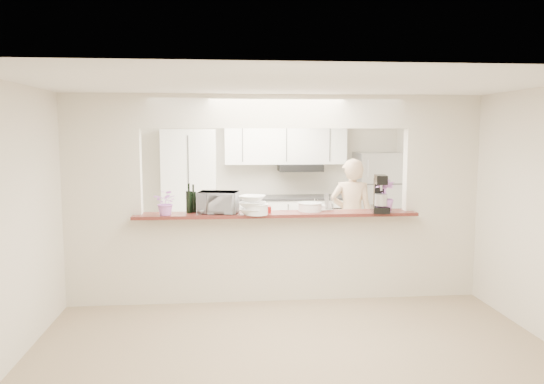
{
  "coord_description": "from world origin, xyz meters",
  "views": [
    {
      "loc": [
        -0.65,
        -6.34,
        2.06
      ],
      "look_at": [
        -0.02,
        0.3,
        1.3
      ],
      "focal_mm": 35.0,
      "sensor_mm": 36.0,
      "label": 1
    }
  ],
  "objects": [
    {
      "name": "utensil_caddy",
      "position": [
        0.6,
        0.05,
        1.18
      ],
      "size": [
        0.25,
        0.17,
        0.21
      ],
      "color": "silver",
      "rests_on": "bar_counter"
    },
    {
      "name": "bar_counter",
      "position": [
        0.0,
        -0.0,
        0.58
      ],
      "size": [
        3.4,
        0.38,
        1.09
      ],
      "color": "beige",
      "rests_on": "floor"
    },
    {
      "name": "red_bowl",
      "position": [
        -0.15,
        -0.03,
        1.13
      ],
      "size": [
        0.16,
        0.16,
        0.08
      ],
      "primitive_type": "cylinder",
      "color": "maroon",
      "rests_on": "bar_counter"
    },
    {
      "name": "refrigerator",
      "position": [
        2.05,
        2.65,
        0.85
      ],
      "size": [
        0.75,
        0.7,
        1.7
      ],
      "primitive_type": "cube",
      "color": "#A8A8AC",
      "rests_on": "floor"
    },
    {
      "name": "partition",
      "position": [
        0.0,
        0.0,
        1.48
      ],
      "size": [
        5.0,
        0.15,
        2.5
      ],
      "color": "beige",
      "rests_on": "floor"
    },
    {
      "name": "wine_bottle_a",
      "position": [
        -1.05,
        0.02,
        1.23
      ],
      "size": [
        0.07,
        0.07,
        0.36
      ],
      "color": "black",
      "rests_on": "bar_counter"
    },
    {
      "name": "floor",
      "position": [
        0.0,
        0.0,
        0.0
      ],
      "size": [
        6.0,
        6.0,
        0.0
      ],
      "primitive_type": "plane",
      "color": "tan",
      "rests_on": "ground"
    },
    {
      "name": "wine_bottle_b",
      "position": [
        -1.0,
        0.07,
        1.22
      ],
      "size": [
        0.07,
        0.07,
        0.34
      ],
      "color": "black",
      "rests_on": "bar_counter"
    },
    {
      "name": "plate_stack_b",
      "position": [
        0.42,
        0.03,
        1.14
      ],
      "size": [
        0.3,
        0.3,
        0.1
      ],
      "color": "white",
      "rests_on": "bar_counter"
    },
    {
      "name": "kitchen_cabinets",
      "position": [
        -0.19,
        2.72,
        0.97
      ],
      "size": [
        3.15,
        0.62,
        2.25
      ],
      "color": "white",
      "rests_on": "floor"
    },
    {
      "name": "tile_overlay",
      "position": [
        0.0,
        1.55,
        0.01
      ],
      "size": [
        5.0,
        2.9,
        0.01
      ],
      "primitive_type": "cube",
      "color": "beige",
      "rests_on": "floor"
    },
    {
      "name": "serving_bowls",
      "position": [
        -0.3,
        -0.17,
        1.2
      ],
      "size": [
        0.39,
        0.39,
        0.22
      ],
      "primitive_type": "imported",
      "rotation": [
        0.0,
        0.0,
        -0.41
      ],
      "color": "white",
      "rests_on": "bar_counter"
    },
    {
      "name": "tan_bowl",
      "position": [
        0.4,
        -0.03,
        1.12
      ],
      "size": [
        0.15,
        0.15,
        0.07
      ],
      "primitive_type": "cylinder",
      "color": "#C5AE8B",
      "rests_on": "bar_counter"
    },
    {
      "name": "stand_mixer",
      "position": [
        1.25,
        -0.13,
        1.29
      ],
      "size": [
        0.24,
        0.33,
        0.45
      ],
      "color": "black",
      "rests_on": "bar_counter"
    },
    {
      "name": "flower_right",
      "position": [
        1.3,
        -0.15,
        1.29
      ],
      "size": [
        0.29,
        0.29,
        0.4
      ],
      "primitive_type": "imported",
      "rotation": [
        0.0,
        0.0,
        -0.43
      ],
      "color": "#C067B9",
      "rests_on": "bar_counter"
    },
    {
      "name": "toaster_oven",
      "position": [
        -0.7,
        -0.03,
        1.22
      ],
      "size": [
        0.52,
        0.4,
        0.26
      ],
      "primitive_type": "imported",
      "rotation": [
        0.0,
        0.0,
        -0.19
      ],
      "color": "#A2A1A6",
      "rests_on": "bar_counter"
    },
    {
      "name": "flower_left",
      "position": [
        -1.3,
        -0.15,
        1.24
      ],
      "size": [
        0.34,
        0.32,
        0.3
      ],
      "primitive_type": "imported",
      "rotation": [
        0.0,
        0.0,
        -0.4
      ],
      "color": "pink",
      "rests_on": "bar_counter"
    },
    {
      "name": "person",
      "position": [
        1.2,
        1.05,
        0.84
      ],
      "size": [
        0.68,
        0.52,
        1.67
      ],
      "primitive_type": "imported",
      "rotation": [
        0.0,
        0.0,
        2.92
      ],
      "color": "tan",
      "rests_on": "floor"
    },
    {
      "name": "plate_stack_a",
      "position": [
        -0.25,
        -0.19,
        1.15
      ],
      "size": [
        0.27,
        0.27,
        0.13
      ],
      "color": "white",
      "rests_on": "bar_counter"
    }
  ]
}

